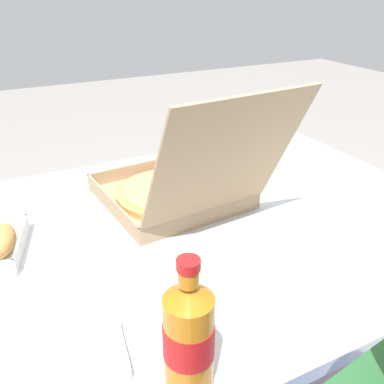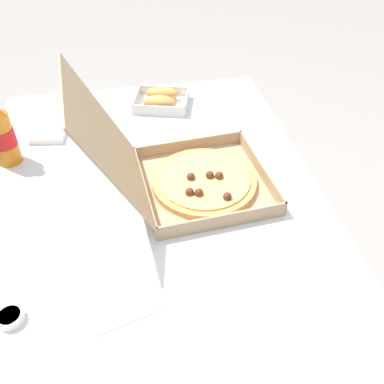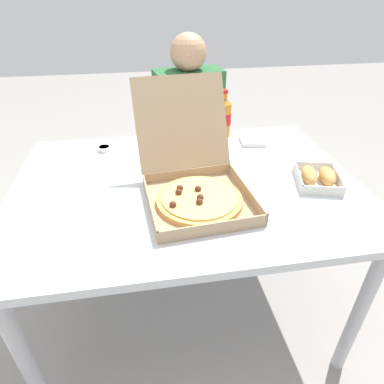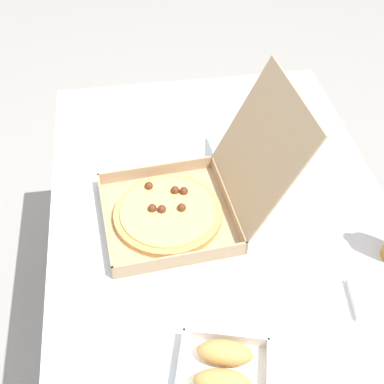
# 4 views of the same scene
# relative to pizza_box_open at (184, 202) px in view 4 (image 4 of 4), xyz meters

# --- Properties ---
(ground_plane) EXTENTS (10.00, 10.00, 0.00)m
(ground_plane) POSITION_rel_pizza_box_open_xyz_m (-0.02, 0.10, -0.77)
(ground_plane) COLOR gray
(dining_table) EXTENTS (1.30, 0.94, 0.72)m
(dining_table) POSITION_rel_pizza_box_open_xyz_m (-0.02, 0.10, -0.12)
(dining_table) COLOR silver
(dining_table) RESTS_ON ground_plane
(pizza_box_open) EXTENTS (0.38, 0.52, 0.36)m
(pizza_box_open) POSITION_rel_pizza_box_open_xyz_m (0.00, 0.00, 0.00)
(pizza_box_open) COLOR tan
(pizza_box_open) RESTS_ON dining_table
(bread_side_box) EXTENTS (0.20, 0.22, 0.06)m
(bread_side_box) POSITION_rel_pizza_box_open_xyz_m (0.47, 0.02, -0.02)
(bread_side_box) COLOR white
(bread_side_box) RESTS_ON dining_table
(paper_menu) EXTENTS (0.24, 0.20, 0.00)m
(paper_menu) POSITION_rel_pizza_box_open_xyz_m (-0.29, 0.22, -0.05)
(paper_menu) COLOR white
(paper_menu) RESTS_ON dining_table
(napkin_pile) EXTENTS (0.12, 0.12, 0.02)m
(napkin_pile) POSITION_rel_pizza_box_open_xyz_m (0.34, 0.40, -0.04)
(napkin_pile) COLOR white
(napkin_pile) RESTS_ON dining_table
(dipping_sauce_cup) EXTENTS (0.06, 0.06, 0.02)m
(dipping_sauce_cup) POSITION_rel_pizza_box_open_xyz_m (-0.34, 0.43, -0.04)
(dipping_sauce_cup) COLOR white
(dipping_sauce_cup) RESTS_ON dining_table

